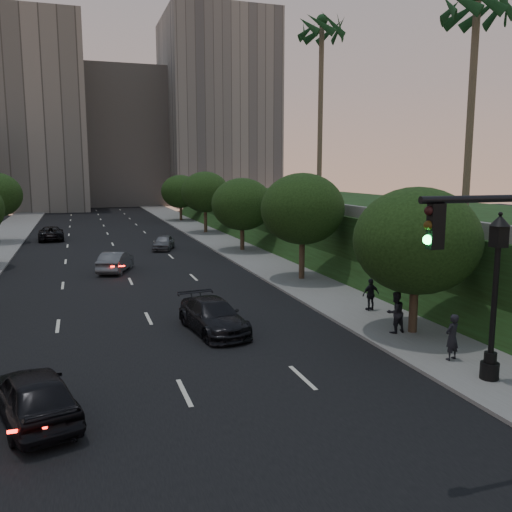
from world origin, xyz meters
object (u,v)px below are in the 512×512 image
object	(u,v)px
sedan_mid_left	(116,262)
sedan_far_left	(51,233)
sedan_near_left	(34,395)
pedestrian_b	(395,312)
pedestrian_a	(452,337)
street_lamp	(494,305)
sedan_near_right	(213,316)
sedan_far_right	(164,242)
pedestrian_c	(371,294)

from	to	relation	value
sedan_mid_left	sedan_far_left	size ratio (longest dim) A/B	0.85
sedan_near_left	pedestrian_b	size ratio (longest dim) A/B	2.57
sedan_far_left	pedestrian_a	xyz separation A→B (m)	(15.23, -41.38, 0.29)
street_lamp	sedan_far_left	bearing A→B (deg)	109.39
sedan_near_right	pedestrian_b	world-z (taller)	pedestrian_b
sedan_far_left	pedestrian_b	world-z (taller)	pedestrian_b
sedan_far_right	pedestrian_b	bearing A→B (deg)	-60.24
street_lamp	pedestrian_c	world-z (taller)	street_lamp
sedan_near_left	sedan_far_left	world-z (taller)	sedan_near_left
sedan_far_left	sedan_near_right	xyz separation A→B (m)	(8.00, -34.93, -0.01)
sedan_near_left	pedestrian_b	distance (m)	14.29
sedan_mid_left	sedan_far_left	world-z (taller)	sedan_mid_left
sedan_far_right	street_lamp	bearing A→B (deg)	-61.79
sedan_near_right	pedestrian_c	world-z (taller)	pedestrian_c
street_lamp	sedan_mid_left	distance (m)	26.12
sedan_mid_left	pedestrian_a	xyz separation A→B (m)	(10.28, -22.02, 0.28)
sedan_near_left	sedan_far_right	distance (m)	32.65
sedan_far_right	pedestrian_b	size ratio (longest dim) A/B	2.17
street_lamp	sedan_far_left	world-z (taller)	street_lamp
street_lamp	sedan_far_right	bearing A→B (deg)	99.56
sedan_near_left	street_lamp	bearing A→B (deg)	156.86
sedan_mid_left	sedan_near_right	xyz separation A→B (m)	(3.06, -15.57, -0.01)
sedan_near_left	pedestrian_c	world-z (taller)	pedestrian_c
sedan_far_left	pedestrian_a	bearing A→B (deg)	107.67
pedestrian_b	sedan_near_left	bearing A→B (deg)	5.49
sedan_near_left	sedan_far_left	bearing A→B (deg)	-104.32
street_lamp	sedan_mid_left	world-z (taller)	street_lamp
sedan_far_right	pedestrian_b	xyz separation A→B (m)	(5.47, -27.89, 0.38)
sedan_near_left	sedan_near_right	world-z (taller)	sedan_near_left
sedan_far_right	pedestrian_b	world-z (taller)	pedestrian_b
street_lamp	sedan_near_left	xyz separation A→B (m)	(-13.93, 1.72, -1.87)
pedestrian_c	pedestrian_a	bearing A→B (deg)	77.67
pedestrian_b	pedestrian_c	bearing A→B (deg)	-113.73
sedan_mid_left	pedestrian_a	size ratio (longest dim) A/B	2.56
pedestrian_b	pedestrian_c	distance (m)	3.70
pedestrian_c	sedan_near_left	bearing A→B (deg)	20.30
sedan_far_right	pedestrian_b	distance (m)	28.43
street_lamp	pedestrian_b	bearing A→B (deg)	91.39
sedan_near_left	sedan_mid_left	world-z (taller)	sedan_near_left
sedan_far_left	pedestrian_b	xyz separation A→B (m)	(15.10, -37.89, 0.32)
sedan_near_right	sedan_far_right	xyz separation A→B (m)	(1.63, 24.94, -0.05)
street_lamp	sedan_near_right	xyz separation A→B (m)	(-7.23, 8.35, -1.94)
sedan_far_right	pedestrian_c	xyz separation A→B (m)	(6.39, -24.31, 0.28)
pedestrian_a	street_lamp	bearing A→B (deg)	73.20
street_lamp	sedan_mid_left	xyz separation A→B (m)	(-10.29, 23.93, -1.93)
sedan_mid_left	pedestrian_a	bearing A→B (deg)	134.15
sedan_near_right	sedan_near_left	bearing A→B (deg)	-143.06
pedestrian_a	pedestrian_c	world-z (taller)	pedestrian_a
sedan_far_right	pedestrian_a	xyz separation A→B (m)	(5.60, -31.38, 0.34)
sedan_far_right	pedestrian_a	world-z (taller)	pedestrian_a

